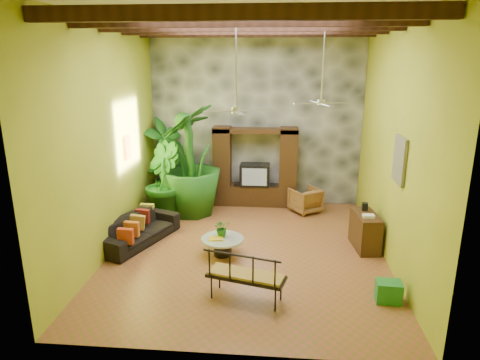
# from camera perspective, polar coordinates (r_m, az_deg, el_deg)

# --- Properties ---
(ground) EXTENTS (7.00, 7.00, 0.00)m
(ground) POSITION_cam_1_polar(r_m,az_deg,el_deg) (9.76, 0.94, -9.38)
(ground) COLOR brown
(ground) RESTS_ON ground
(ceiling) EXTENTS (6.00, 7.00, 0.02)m
(ceiling) POSITION_cam_1_polar(r_m,az_deg,el_deg) (8.84, 1.10, 21.31)
(ceiling) COLOR silver
(ceiling) RESTS_ON back_wall
(back_wall) EXTENTS (6.00, 0.02, 5.00)m
(back_wall) POSITION_cam_1_polar(r_m,az_deg,el_deg) (12.41, 2.16, 8.25)
(back_wall) COLOR #94A224
(back_wall) RESTS_ON ground
(left_wall) EXTENTS (0.02, 7.00, 5.00)m
(left_wall) POSITION_cam_1_polar(r_m,az_deg,el_deg) (9.65, -17.14, 5.25)
(left_wall) COLOR #94A224
(left_wall) RESTS_ON ground
(right_wall) EXTENTS (0.02, 7.00, 5.00)m
(right_wall) POSITION_cam_1_polar(r_m,az_deg,el_deg) (9.26, 19.93, 4.57)
(right_wall) COLOR #94A224
(right_wall) RESTS_ON ground
(stone_accent_wall) EXTENTS (5.98, 0.10, 4.98)m
(stone_accent_wall) POSITION_cam_1_polar(r_m,az_deg,el_deg) (12.36, 2.15, 8.21)
(stone_accent_wall) COLOR #3B3D43
(stone_accent_wall) RESTS_ON ground
(ceiling_beams) EXTENTS (5.95, 5.36, 0.22)m
(ceiling_beams) POSITION_cam_1_polar(r_m,az_deg,el_deg) (8.82, 1.09, 19.88)
(ceiling_beams) COLOR black
(ceiling_beams) RESTS_ON ceiling
(entertainment_center) EXTENTS (2.40, 0.55, 2.30)m
(entertainment_center) POSITION_cam_1_polar(r_m,az_deg,el_deg) (12.37, 2.00, 0.95)
(entertainment_center) COLOR #341D0E
(entertainment_center) RESTS_ON ground
(ceiling_fan_front) EXTENTS (1.28, 1.28, 1.86)m
(ceiling_fan_front) POSITION_cam_1_polar(r_m,az_deg,el_deg) (8.46, -0.52, 10.70)
(ceiling_fan_front) COLOR #A8A9AD
(ceiling_fan_front) RESTS_ON ceiling
(ceiling_fan_back) EXTENTS (1.28, 1.28, 1.86)m
(ceiling_fan_back) POSITION_cam_1_polar(r_m,az_deg,el_deg) (10.06, 10.84, 11.29)
(ceiling_fan_back) COLOR #A8A9AD
(ceiling_fan_back) RESTS_ON ceiling
(wall_art_mask) EXTENTS (0.06, 0.32, 0.55)m
(wall_art_mask) POSITION_cam_1_polar(r_m,az_deg,el_deg) (10.62, -14.78, 4.18)
(wall_art_mask) COLOR gold
(wall_art_mask) RESTS_ON left_wall
(wall_art_painting) EXTENTS (0.06, 0.70, 0.90)m
(wall_art_painting) POSITION_cam_1_polar(r_m,az_deg,el_deg) (8.72, 20.52, 2.50)
(wall_art_painting) COLOR #26678C
(wall_art_painting) RESTS_ON right_wall
(sofa) EXTENTS (1.61, 2.36, 0.64)m
(sofa) POSITION_cam_1_polar(r_m,az_deg,el_deg) (10.32, -13.47, -6.42)
(sofa) COLOR black
(sofa) RESTS_ON ground
(wicker_armchair) EXTENTS (1.03, 1.03, 0.69)m
(wicker_armchair) POSITION_cam_1_polar(r_m,az_deg,el_deg) (12.09, 8.72, -2.66)
(wicker_armchair) COLOR olive
(wicker_armchair) RESTS_ON ground
(tall_plant_a) EXTENTS (1.49, 1.63, 2.56)m
(tall_plant_a) POSITION_cam_1_polar(r_m,az_deg,el_deg) (12.46, -9.68, 2.35)
(tall_plant_a) COLOR #195616
(tall_plant_a) RESTS_ON ground
(tall_plant_b) EXTENTS (1.31, 1.41, 2.06)m
(tall_plant_b) POSITION_cam_1_polar(r_m,az_deg,el_deg) (11.51, -10.41, -0.14)
(tall_plant_b) COLOR #1C6119
(tall_plant_b) RESTS_ON ground
(tall_plant_c) EXTENTS (2.02, 2.02, 3.03)m
(tall_plant_c) POSITION_cam_1_polar(r_m,az_deg,el_deg) (11.61, -6.66, 2.64)
(tall_plant_c) COLOR #1D5616
(tall_plant_c) RESTS_ON ground
(coffee_table) EXTENTS (0.93, 0.93, 0.40)m
(coffee_table) POSITION_cam_1_polar(r_m,az_deg,el_deg) (9.45, -2.33, -8.55)
(coffee_table) COLOR black
(coffee_table) RESTS_ON ground
(centerpiece_plant) EXTENTS (0.44, 0.41, 0.39)m
(centerpiece_plant) POSITION_cam_1_polar(r_m,az_deg,el_deg) (9.43, -2.40, -6.38)
(centerpiece_plant) COLOR #1F5F19
(centerpiece_plant) RESTS_ON coffee_table
(yellow_tray) EXTENTS (0.34, 0.27, 0.03)m
(yellow_tray) POSITION_cam_1_polar(r_m,az_deg,el_deg) (9.34, -3.25, -7.81)
(yellow_tray) COLOR yellow
(yellow_tray) RESTS_ON coffee_table
(iron_bench) EXTENTS (1.47, 0.86, 0.57)m
(iron_bench) POSITION_cam_1_polar(r_m,az_deg,el_deg) (7.66, 0.79, -12.41)
(iron_bench) COLOR black
(iron_bench) RESTS_ON ground
(side_console) EXTENTS (0.57, 1.07, 0.82)m
(side_console) POSITION_cam_1_polar(r_m,az_deg,el_deg) (10.13, 16.34, -6.55)
(side_console) COLOR #372211
(side_console) RESTS_ON ground
(green_bin) EXTENTS (0.45, 0.35, 0.38)m
(green_bin) POSITION_cam_1_polar(r_m,az_deg,el_deg) (8.27, 19.18, -13.88)
(green_bin) COLOR #217D39
(green_bin) RESTS_ON ground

